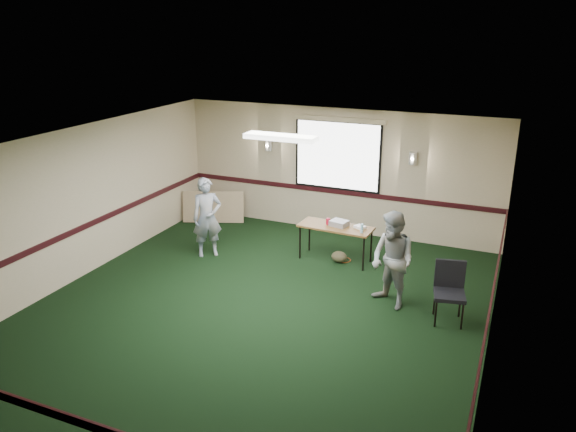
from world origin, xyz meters
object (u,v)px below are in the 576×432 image
at_px(projector, 339,223).
at_px(person_right, 393,260).
at_px(conference_chair, 450,287).
at_px(folding_table, 336,229).
at_px(person_left, 207,217).

relative_size(projector, person_right, 0.20).
bearing_deg(person_right, conference_chair, 27.68).
height_order(folding_table, person_left, person_left).
relative_size(conference_chair, person_right, 0.59).
xyz_separation_m(person_left, person_right, (3.80, -0.64, 0.01)).
xyz_separation_m(folding_table, person_left, (-2.39, -0.74, 0.13)).
distance_m(folding_table, projector, 0.12).
xyz_separation_m(projector, person_left, (-2.44, -0.78, 0.03)).
distance_m(folding_table, person_right, 1.98).
distance_m(person_left, person_right, 3.86).
height_order(projector, person_left, person_left).
xyz_separation_m(conference_chair, person_left, (-4.72, 0.73, 0.23)).
distance_m(projector, person_right, 1.97).
distance_m(projector, person_left, 2.56).
height_order(person_left, person_right, person_right).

